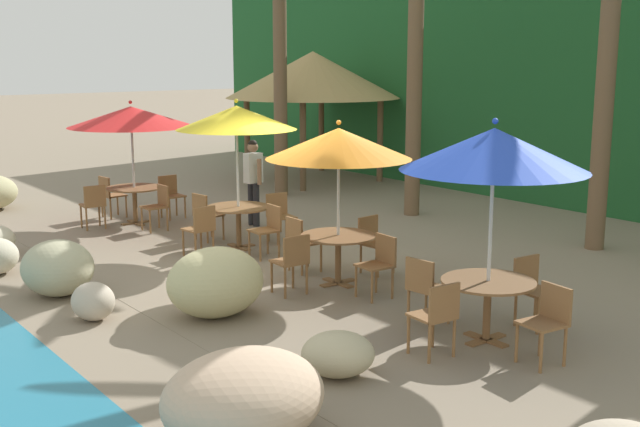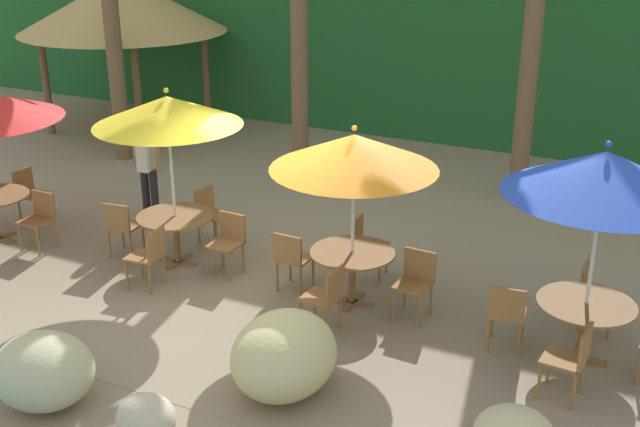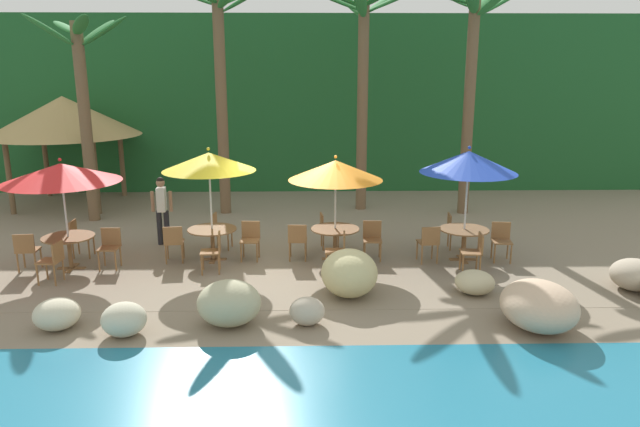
% 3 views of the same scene
% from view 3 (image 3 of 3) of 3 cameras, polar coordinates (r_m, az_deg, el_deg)
% --- Properties ---
extents(ground_plane, '(120.00, 120.00, 0.00)m').
position_cam_3_polar(ground_plane, '(13.23, -3.12, -4.89)').
color(ground_plane, gray).
extents(terrace_deck, '(18.00, 5.20, 0.01)m').
position_cam_3_polar(terrace_deck, '(13.23, -3.12, -4.87)').
color(terrace_deck, gray).
rests_on(terrace_deck, ground).
extents(foliage_backdrop, '(28.00, 2.40, 6.00)m').
position_cam_3_polar(foliage_backdrop, '(21.54, -2.48, 10.66)').
color(foliage_backdrop, '#1E5628').
rests_on(foliage_backdrop, ground).
extents(rock_seawall, '(16.55, 2.92, 0.90)m').
position_cam_3_polar(rock_seawall, '(10.67, 2.31, -7.52)').
color(rock_seawall, '#A9AB9D').
rests_on(rock_seawall, ground).
extents(umbrella_red, '(2.45, 2.45, 2.45)m').
position_cam_3_polar(umbrella_red, '(13.48, -23.85, 3.64)').
color(umbrella_red, silver).
rests_on(umbrella_red, ground).
extents(dining_table_red, '(1.10, 1.10, 0.74)m').
position_cam_3_polar(dining_table_red, '(13.81, -23.22, -2.55)').
color(dining_table_red, brown).
rests_on(dining_table_red, ground).
extents(chair_red_seaward, '(0.42, 0.43, 0.87)m').
position_cam_3_polar(chair_red_seaward, '(13.62, -19.72, -2.88)').
color(chair_red_seaward, olive).
rests_on(chair_red_seaward, ground).
extents(chair_red_inland, '(0.44, 0.43, 0.87)m').
position_cam_3_polar(chair_red_inland, '(14.63, -22.41, -1.98)').
color(chair_red_inland, olive).
rests_on(chair_red_inland, ground).
extents(chair_red_left, '(0.46, 0.47, 0.87)m').
position_cam_3_polar(chair_red_left, '(14.02, -26.62, -3.10)').
color(chair_red_left, olive).
rests_on(chair_red_left, ground).
extents(chair_red_right, '(0.46, 0.46, 0.87)m').
position_cam_3_polar(chair_red_right, '(13.08, -24.48, -4.04)').
color(chair_red_right, olive).
rests_on(chair_red_right, ground).
extents(umbrella_yellow, '(2.06, 2.06, 2.59)m').
position_cam_3_polar(umbrella_yellow, '(13.15, -10.74, 4.97)').
color(umbrella_yellow, silver).
rests_on(umbrella_yellow, ground).
extents(dining_table_yellow, '(1.10, 1.10, 0.74)m').
position_cam_3_polar(dining_table_yellow, '(13.50, -10.42, -1.97)').
color(dining_table_yellow, brown).
rests_on(dining_table_yellow, ground).
extents(chair_yellow_seaward, '(0.44, 0.45, 0.87)m').
position_cam_3_polar(chair_yellow_seaward, '(13.47, -6.78, -2.32)').
color(chair_yellow_seaward, olive).
rests_on(chair_yellow_seaward, ground).
extents(chair_yellow_inland, '(0.48, 0.47, 0.87)m').
position_cam_3_polar(chair_yellow_inland, '(14.34, -9.82, -1.41)').
color(chair_yellow_inland, olive).
rests_on(chair_yellow_inland, ground).
extents(chair_yellow_left, '(0.47, 0.47, 0.87)m').
position_cam_3_polar(chair_yellow_left, '(13.51, -14.02, -2.60)').
color(chair_yellow_left, olive).
rests_on(chair_yellow_left, ground).
extents(chair_yellow_right, '(0.47, 0.46, 0.87)m').
position_cam_3_polar(chair_yellow_right, '(12.71, -10.21, -3.46)').
color(chair_yellow_right, olive).
rests_on(chair_yellow_right, ground).
extents(umbrella_orange, '(2.10, 2.10, 2.41)m').
position_cam_3_polar(umbrella_orange, '(12.99, 1.52, 4.23)').
color(umbrella_orange, silver).
rests_on(umbrella_orange, ground).
extents(dining_table_orange, '(1.10, 1.10, 0.74)m').
position_cam_3_polar(dining_table_orange, '(13.32, 1.48, -1.96)').
color(dining_table_orange, brown).
rests_on(dining_table_orange, ground).
extents(chair_orange_seaward, '(0.44, 0.45, 0.87)m').
position_cam_3_polar(chair_orange_seaward, '(13.46, 5.10, -2.29)').
color(chair_orange_seaward, olive).
rests_on(chair_orange_seaward, ground).
extents(chair_orange_inland, '(0.47, 0.46, 0.87)m').
position_cam_3_polar(chair_orange_inland, '(14.14, 0.60, -1.42)').
color(chair_orange_inland, olive).
rests_on(chair_orange_inland, ground).
extents(chair_orange_left, '(0.43, 0.44, 0.87)m').
position_cam_3_polar(chair_orange_left, '(13.27, -2.19, -2.48)').
color(chair_orange_left, olive).
rests_on(chair_orange_left, ground).
extents(chair_orange_right, '(0.45, 0.44, 0.87)m').
position_cam_3_polar(chair_orange_right, '(12.53, 1.87, -3.49)').
color(chair_orange_right, olive).
rests_on(chair_orange_right, ground).
extents(umbrella_blue, '(2.13, 2.13, 2.62)m').
position_cam_3_polar(umbrella_blue, '(13.31, 14.23, 4.88)').
color(umbrella_blue, silver).
rests_on(umbrella_blue, ground).
extents(dining_table_blue, '(1.10, 1.10, 0.74)m').
position_cam_3_polar(dining_table_blue, '(13.66, 13.82, -1.96)').
color(dining_table_blue, brown).
rests_on(dining_table_blue, ground).
extents(chair_blue_seaward, '(0.47, 0.47, 0.87)m').
position_cam_3_polar(chair_blue_seaward, '(13.93, 17.20, -2.32)').
color(chair_blue_seaward, olive).
rests_on(chair_blue_seaward, ground).
extents(chair_blue_inland, '(0.46, 0.45, 0.87)m').
position_cam_3_polar(chair_blue_inland, '(14.48, 12.85, -1.41)').
color(chair_blue_inland, olive).
rests_on(chair_blue_inland, ground).
extents(chair_blue_left, '(0.47, 0.48, 0.87)m').
position_cam_3_polar(chair_blue_left, '(13.31, 10.54, -2.66)').
color(chair_blue_left, olive).
rests_on(chair_blue_left, ground).
extents(chair_blue_right, '(0.46, 0.45, 0.87)m').
position_cam_3_polar(chair_blue_right, '(12.91, 14.84, -3.44)').
color(chair_blue_right, olive).
rests_on(chair_blue_right, ground).
extents(palm_tree_nearest, '(2.53, 2.70, 5.63)m').
position_cam_3_polar(palm_tree_nearest, '(17.58, -22.00, 11.00)').
color(palm_tree_nearest, brown).
rests_on(palm_tree_nearest, ground).
extents(palm_tree_second, '(3.12, 3.02, 6.60)m').
position_cam_3_polar(palm_tree_second, '(17.46, -9.64, 14.16)').
color(palm_tree_second, brown).
rests_on(palm_tree_second, ground).
extents(palm_tree_third, '(3.67, 3.58, 6.65)m').
position_cam_3_polar(palm_tree_third, '(17.76, 4.18, 15.05)').
color(palm_tree_third, brown).
rests_on(palm_tree_third, ground).
extents(palm_tree_fourth, '(3.13, 3.04, 6.50)m').
position_cam_3_polar(palm_tree_fourth, '(17.74, 14.54, 13.72)').
color(palm_tree_fourth, brown).
rests_on(palm_tree_fourth, ground).
extents(palapa_hut, '(4.62, 4.62, 3.41)m').
position_cam_3_polar(palapa_hut, '(20.03, -23.63, 8.64)').
color(palapa_hut, brown).
rests_on(palapa_hut, ground).
extents(waiter_in_white, '(0.52, 0.36, 1.70)m').
position_cam_3_polar(waiter_in_white, '(14.85, -15.11, 0.72)').
color(waiter_in_white, '#232328').
rests_on(waiter_in_white, ground).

